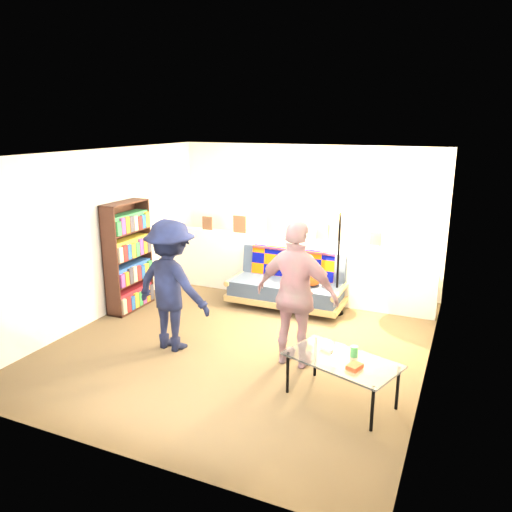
{
  "coord_description": "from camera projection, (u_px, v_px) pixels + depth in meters",
  "views": [
    {
      "loc": [
        2.55,
        -5.4,
        2.78
      ],
      "look_at": [
        0.0,
        0.4,
        1.05
      ],
      "focal_mm": 35.0,
      "sensor_mm": 36.0,
      "label": 1
    }
  ],
  "objects": [
    {
      "name": "ground",
      "position": [
        244.0,
        341.0,
        6.49
      ],
      "size": [
        5.0,
        5.0,
        0.0
      ],
      "primitive_type": "plane",
      "color": "brown",
      "rests_on": "ground"
    },
    {
      "name": "room_shell",
      "position": [
        258.0,
        209.0,
        6.47
      ],
      "size": [
        4.6,
        5.05,
        2.45
      ],
      "color": "silver",
      "rests_on": "ground"
    },
    {
      "name": "half_wall_ledge",
      "position": [
        291.0,
        268.0,
        7.95
      ],
      "size": [
        4.45,
        0.15,
        1.0
      ],
      "primitive_type": "cube",
      "color": "silver",
      "rests_on": "ground"
    },
    {
      "name": "ledge_decor",
      "position": [
        278.0,
        226.0,
        7.84
      ],
      "size": [
        2.97,
        0.02,
        0.45
      ],
      "color": "brown",
      "rests_on": "half_wall_ledge"
    },
    {
      "name": "futon_sofa",
      "position": [
        289.0,
        284.0,
        7.65
      ],
      "size": [
        1.76,
        0.86,
        0.76
      ],
      "color": "#A3844F",
      "rests_on": "ground"
    },
    {
      "name": "bookshelf",
      "position": [
        128.0,
        260.0,
        7.44
      ],
      "size": [
        0.27,
        0.82,
        1.63
      ],
      "color": "black",
      "rests_on": "ground"
    },
    {
      "name": "coffee_table",
      "position": [
        343.0,
        362.0,
        5.0
      ],
      "size": [
        1.25,
        0.93,
        0.58
      ],
      "color": "black",
      "rests_on": "ground"
    },
    {
      "name": "floor_lamp",
      "position": [
        340.0,
        239.0,
        7.15
      ],
      "size": [
        0.37,
        0.3,
        1.6
      ],
      "color": "black",
      "rests_on": "ground"
    },
    {
      "name": "person_left",
      "position": [
        171.0,
        285.0,
        6.12
      ],
      "size": [
        1.13,
        0.75,
        1.64
      ],
      "primitive_type": "imported",
      "rotation": [
        0.0,
        0.0,
        3.01
      ],
      "color": "black",
      "rests_on": "ground"
    },
    {
      "name": "person_right",
      "position": [
        297.0,
        295.0,
        5.67
      ],
      "size": [
        1.05,
        0.53,
        1.72
      ],
      "primitive_type": "imported",
      "rotation": [
        0.0,
        0.0,
        3.03
      ],
      "color": "pink",
      "rests_on": "ground"
    }
  ]
}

